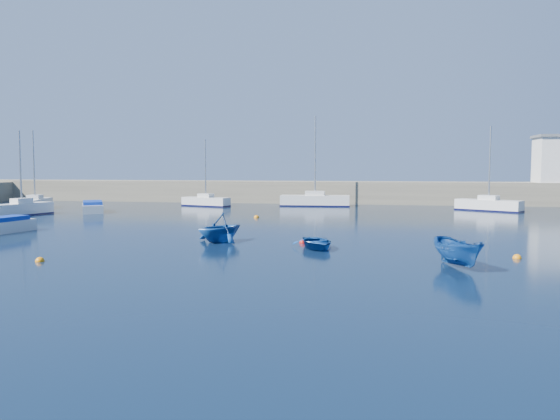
% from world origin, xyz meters
% --- Properties ---
extents(ground, '(220.00, 220.00, 0.00)m').
position_xyz_m(ground, '(0.00, 0.00, 0.00)').
color(ground, black).
rests_on(ground, ground).
extents(back_wall, '(96.00, 4.50, 2.60)m').
position_xyz_m(back_wall, '(0.00, 46.00, 1.30)').
color(back_wall, '#7A725D').
rests_on(back_wall, ground).
extents(sailboat_3, '(3.13, 5.84, 7.57)m').
position_xyz_m(sailboat_3, '(-24.00, 24.37, 0.62)').
color(sailboat_3, silver).
rests_on(sailboat_3, ground).
extents(sailboat_4, '(3.42, 6.41, 8.13)m').
position_xyz_m(sailboat_4, '(-27.64, 31.66, 0.57)').
color(sailboat_4, silver).
rests_on(sailboat_4, ground).
extents(sailboat_5, '(5.73, 3.13, 7.35)m').
position_xyz_m(sailboat_5, '(-11.24, 38.20, 0.56)').
color(sailboat_5, silver).
rests_on(sailboat_5, ground).
extents(sailboat_6, '(7.69, 2.50, 9.94)m').
position_xyz_m(sailboat_6, '(0.63, 40.57, 0.66)').
color(sailboat_6, silver).
rests_on(sailboat_6, ground).
extents(sailboat_7, '(6.27, 4.83, 8.35)m').
position_xyz_m(sailboat_7, '(18.31, 37.01, 0.62)').
color(sailboat_7, silver).
rests_on(sailboat_7, ground).
extents(motorboat_1, '(2.28, 4.56, 1.07)m').
position_xyz_m(motorboat_1, '(-17.03, 12.57, 0.50)').
color(motorboat_1, silver).
rests_on(motorboat_1, ground).
extents(motorboat_2, '(4.16, 5.39, 1.07)m').
position_xyz_m(motorboat_2, '(-19.58, 28.79, 0.50)').
color(motorboat_2, silver).
rests_on(motorboat_2, ground).
extents(dinghy_center, '(3.19, 3.70, 0.64)m').
position_xyz_m(dinghy_center, '(4.24, 9.29, 0.32)').
color(dinghy_center, navy).
rests_on(dinghy_center, ground).
extents(dinghy_left, '(4.06, 4.22, 1.71)m').
position_xyz_m(dinghy_left, '(-1.59, 10.84, 0.85)').
color(dinghy_left, navy).
rests_on(dinghy_left, ground).
extents(dinghy_right, '(2.43, 3.59, 1.30)m').
position_xyz_m(dinghy_right, '(10.92, 4.92, 0.65)').
color(dinghy_right, navy).
rests_on(dinghy_right, ground).
extents(buoy_0, '(0.43, 0.43, 0.43)m').
position_xyz_m(buoy_0, '(-7.96, 3.04, 0.00)').
color(buoy_0, orange).
rests_on(buoy_0, ground).
extents(buoy_1, '(0.44, 0.44, 0.44)m').
position_xyz_m(buoy_1, '(3.24, 11.20, 0.00)').
color(buoy_1, '#B1110D').
rests_on(buoy_1, ground).
extents(buoy_2, '(0.42, 0.42, 0.42)m').
position_xyz_m(buoy_2, '(14.05, 7.83, 0.00)').
color(buoy_2, orange).
rests_on(buoy_2, ground).
extents(buoy_3, '(0.47, 0.47, 0.47)m').
position_xyz_m(buoy_3, '(-2.77, 25.96, 0.00)').
color(buoy_3, orange).
rests_on(buoy_3, ground).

